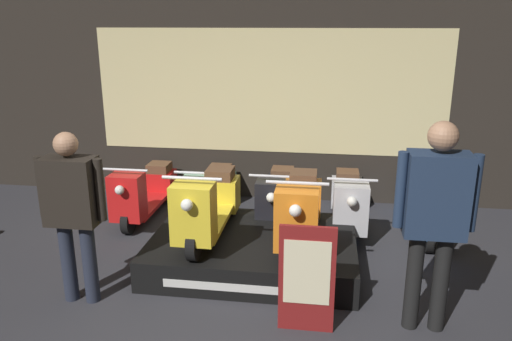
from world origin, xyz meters
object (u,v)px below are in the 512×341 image
at_px(person_left_browsing, 72,204).
at_px(scooter_display_left, 208,205).
at_px(scooter_backrow_2, 278,198).
at_px(scooter_backrow_4, 421,206).
at_px(scooter_backrow_3, 348,202).
at_px(price_sign_board, 307,279).
at_px(scooter_backrow_0, 145,192).
at_px(person_right_browsing, 435,209).
at_px(scooter_display_right, 300,210).
at_px(scooter_backrow_1, 210,195).

bearing_deg(person_left_browsing, scooter_display_left, 42.82).
distance_m(scooter_backrow_2, scooter_backrow_4, 1.76).
bearing_deg(scooter_backrow_3, price_sign_board, -100.33).
xyz_separation_m(scooter_display_left, scooter_backrow_0, (-1.15, 1.18, -0.32)).
height_order(person_left_browsing, person_right_browsing, person_right_browsing).
distance_m(scooter_display_right, scooter_backrow_2, 1.26).
xyz_separation_m(scooter_backrow_1, scooter_backrow_3, (1.76, 0.00, 0.00)).
xyz_separation_m(scooter_display_right, scooter_backrow_0, (-2.10, 1.18, -0.32)).
distance_m(scooter_display_left, person_left_browsing, 1.39).
bearing_deg(scooter_backrow_3, scooter_backrow_0, 180.00).
bearing_deg(scooter_display_right, scooter_backrow_0, 150.80).
height_order(scooter_backrow_3, person_left_browsing, person_left_browsing).
bearing_deg(scooter_backrow_4, scooter_backrow_2, 180.00).
bearing_deg(scooter_backrow_1, scooter_backrow_4, 0.00).
height_order(scooter_backrow_2, scooter_backrow_3, same).
relative_size(scooter_backrow_0, scooter_backrow_3, 1.00).
bearing_deg(person_left_browsing, scooter_backrow_1, 70.80).
xyz_separation_m(scooter_backrow_4, person_left_browsing, (-3.37, -2.10, 0.62)).
distance_m(scooter_display_right, price_sign_board, 1.12).
bearing_deg(scooter_backrow_4, scooter_backrow_3, 180.00).
xyz_separation_m(scooter_backrow_0, person_right_browsing, (3.21, -2.10, 0.74)).
xyz_separation_m(scooter_backrow_2, scooter_backrow_3, (0.88, 0.00, 0.00)).
height_order(scooter_backrow_1, scooter_backrow_3, same).
height_order(scooter_backrow_0, scooter_backrow_3, same).
bearing_deg(scooter_backrow_4, person_right_browsing, -98.46).
height_order(scooter_display_left, scooter_backrow_3, scooter_display_left).
bearing_deg(scooter_backrow_0, scooter_backrow_2, 0.00).
height_order(scooter_backrow_4, price_sign_board, price_sign_board).
height_order(scooter_backrow_4, person_right_browsing, person_right_browsing).
distance_m(scooter_display_left, person_right_browsing, 2.30).
height_order(scooter_display_right, scooter_backrow_3, scooter_display_right).
height_order(scooter_display_left, price_sign_board, scooter_display_left).
relative_size(scooter_display_right, scooter_backrow_0, 1.00).
bearing_deg(scooter_backrow_3, person_right_browsing, -74.84).
height_order(scooter_backrow_1, scooter_backrow_4, same).
distance_m(scooter_backrow_3, person_left_browsing, 3.32).
distance_m(scooter_backrow_1, scooter_backrow_4, 2.64).
distance_m(scooter_display_left, scooter_backrow_0, 1.67).
bearing_deg(scooter_backrow_4, scooter_backrow_1, 180.00).
xyz_separation_m(scooter_backrow_3, price_sign_board, (-0.41, -2.28, 0.15)).
bearing_deg(person_right_browsing, person_left_browsing, 180.00).
bearing_deg(scooter_backrow_0, person_left_browsing, -85.91).
xyz_separation_m(scooter_display_right, scooter_backrow_3, (0.54, 1.18, -0.32)).
relative_size(scooter_backrow_1, price_sign_board, 1.73).
height_order(person_right_browsing, price_sign_board, person_right_browsing).
relative_size(scooter_backrow_4, price_sign_board, 1.73).
height_order(scooter_display_right, person_right_browsing, person_right_browsing).
bearing_deg(scooter_backrow_0, price_sign_board, -45.62).
distance_m(scooter_backrow_1, person_left_browsing, 2.31).
bearing_deg(price_sign_board, person_right_browsing, 10.25).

